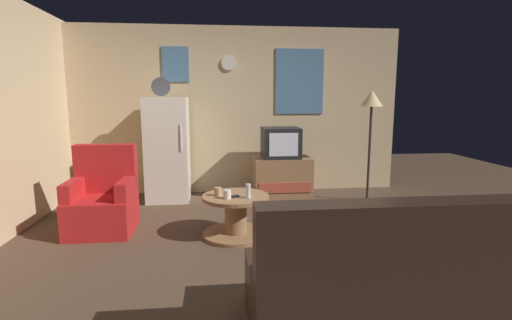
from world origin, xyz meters
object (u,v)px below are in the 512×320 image
(crt_tv, at_px, (281,143))
(standing_lamp, at_px, (371,107))
(tv_stand, at_px, (282,178))
(remote_control, at_px, (232,197))
(coffee_table, at_px, (236,216))
(couch, at_px, (382,284))
(mug_ceramic_tan, at_px, (218,192))
(fridge, at_px, (168,149))
(mug_ceramic_white, at_px, (227,194))
(armchair, at_px, (103,201))
(wine_glass, at_px, (248,191))

(crt_tv, relative_size, standing_lamp, 0.34)
(tv_stand, relative_size, remote_control, 5.60)
(coffee_table, bearing_deg, crt_tv, 63.82)
(crt_tv, relative_size, couch, 0.32)
(mug_ceramic_tan, bearing_deg, fridge, 113.95)
(tv_stand, xyz_separation_m, standing_lamp, (1.20, -0.33, 1.05))
(mug_ceramic_white, height_order, mug_ceramic_tan, same)
(tv_stand, bearing_deg, armchair, -152.29)
(coffee_table, relative_size, couch, 0.42)
(tv_stand, relative_size, standing_lamp, 0.53)
(couch, bearing_deg, armchair, 137.55)
(crt_tv, distance_m, mug_ceramic_white, 1.88)
(coffee_table, height_order, couch, couch)
(mug_ceramic_white, relative_size, couch, 0.05)
(fridge, distance_m, armchair, 1.45)
(tv_stand, distance_m, couch, 3.31)
(mug_ceramic_white, distance_m, couch, 1.92)
(mug_ceramic_tan, bearing_deg, wine_glass, -21.71)
(standing_lamp, xyz_separation_m, couch, (-1.13, -2.98, -1.05))
(fridge, height_order, mug_ceramic_tan, fridge)
(coffee_table, bearing_deg, armchair, 167.06)
(coffee_table, xyz_separation_m, wine_glass, (0.13, -0.12, 0.30))
(mug_ceramic_white, height_order, remote_control, mug_ceramic_white)
(fridge, height_order, couch, fridge)
(standing_lamp, bearing_deg, wine_glass, -144.50)
(mug_ceramic_white, bearing_deg, tv_stand, 62.29)
(fridge, relative_size, coffee_table, 2.46)
(mug_ceramic_white, bearing_deg, fridge, 115.00)
(remote_control, bearing_deg, couch, -84.04)
(crt_tv, relative_size, remote_control, 3.60)
(fridge, height_order, crt_tv, fridge)
(standing_lamp, bearing_deg, crt_tv, 165.05)
(armchair, xyz_separation_m, couch, (2.32, -2.13, -0.03))
(tv_stand, height_order, wine_glass, tv_stand)
(remote_control, bearing_deg, coffee_table, 44.20)
(fridge, relative_size, standing_lamp, 1.11)
(wine_glass, bearing_deg, crt_tv, 69.25)
(fridge, height_order, mug_ceramic_white, fridge)
(standing_lamp, height_order, wine_glass, standing_lamp)
(tv_stand, height_order, mug_ceramic_tan, tv_stand)
(fridge, bearing_deg, mug_ceramic_white, -65.00)
(tv_stand, height_order, armchair, armchair)
(fridge, distance_m, mug_ceramic_tan, 1.77)
(wine_glass, xyz_separation_m, remote_control, (-0.17, 0.02, -0.06))
(tv_stand, bearing_deg, coffee_table, -116.97)
(standing_lamp, xyz_separation_m, coffee_table, (-1.97, -1.20, -1.13))
(coffee_table, bearing_deg, tv_stand, 63.03)
(tv_stand, relative_size, armchair, 0.87)
(fridge, height_order, tv_stand, fridge)
(coffee_table, height_order, wine_glass, wine_glass)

